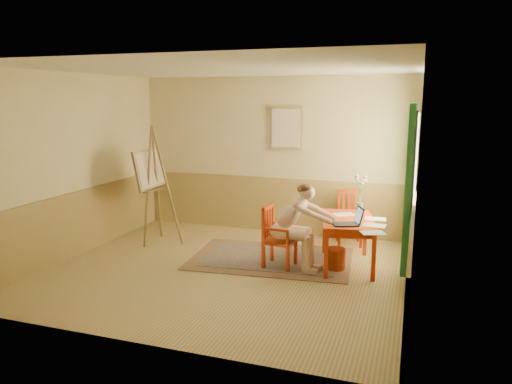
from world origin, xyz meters
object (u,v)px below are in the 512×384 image
(table, at_px, (348,225))
(chair_left, at_px, (277,237))
(chair_back, at_px, (349,217))
(figure, at_px, (295,222))
(laptop, at_px, (350,221))
(easel, at_px, (151,174))

(table, bearing_deg, chair_left, -160.54)
(chair_back, bearing_deg, chair_left, -118.92)
(chair_back, relative_size, figure, 0.71)
(table, relative_size, figure, 1.05)
(chair_back, xyz_separation_m, laptop, (0.20, -1.51, 0.32))
(table, distance_m, chair_left, 1.03)
(table, distance_m, figure, 0.78)
(table, xyz_separation_m, chair_left, (-0.96, -0.34, -0.18))
(table, xyz_separation_m, laptop, (0.07, -0.35, 0.14))
(laptop, relative_size, easel, 0.23)
(chair_back, bearing_deg, easel, -162.95)
(chair_left, relative_size, chair_back, 1.00)
(figure, xyz_separation_m, laptop, (0.75, 0.03, 0.07))
(table, distance_m, laptop, 0.38)
(figure, height_order, laptop, figure)
(table, distance_m, easel, 3.35)
(table, xyz_separation_m, figure, (-0.68, -0.38, 0.07))
(chair_left, xyz_separation_m, easel, (-2.34, 0.53, 0.73))
(figure, distance_m, easel, 2.72)
(chair_back, xyz_separation_m, figure, (-0.55, -1.54, 0.25))
(chair_left, distance_m, laptop, 1.08)
(figure, relative_size, laptop, 2.73)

